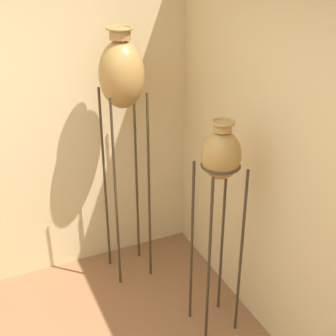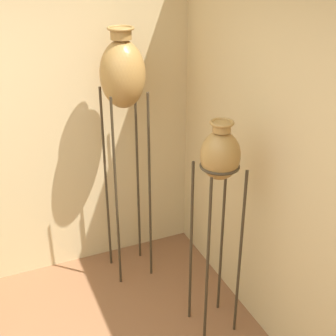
% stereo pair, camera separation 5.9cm
% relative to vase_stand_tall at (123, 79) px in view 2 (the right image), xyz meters
% --- Properties ---
extents(vase_stand_tall, '(0.33, 0.33, 2.06)m').
position_rel_vase_stand_tall_xyz_m(vase_stand_tall, '(0.00, 0.00, 0.00)').
color(vase_stand_tall, '#382D1E').
rests_on(vase_stand_tall, ground_plane).
extents(vase_stand_medium, '(0.27, 0.27, 1.61)m').
position_rel_vase_stand_tall_xyz_m(vase_stand_medium, '(0.34, -0.86, -0.37)').
color(vase_stand_medium, '#382D1E').
rests_on(vase_stand_medium, ground_plane).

